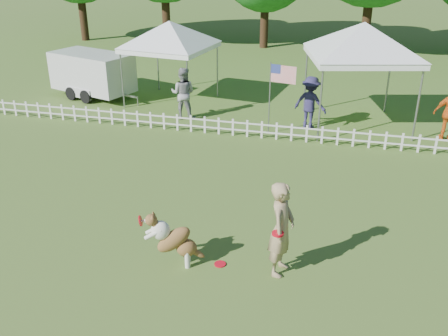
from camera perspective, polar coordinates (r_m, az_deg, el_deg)
name	(u,v)px	position (r m, az deg, el deg)	size (l,w,h in m)	color
ground	(213,254)	(10.81, -1.25, -9.77)	(120.00, 120.00, 0.00)	#416B22
picket_fence	(269,130)	(16.81, 5.18, 4.30)	(22.00, 0.08, 0.60)	silver
handler	(282,229)	(9.82, 6.60, -6.94)	(0.72, 0.47, 1.98)	tan
dog	(175,240)	(10.21, -5.67, -8.15)	(1.16, 0.39, 1.20)	brown
frisbee_on_turf	(220,264)	(10.48, -0.45, -10.92)	(0.24, 0.24, 0.02)	red
canopy_tent_left	(171,64)	(20.54, -6.08, 11.79)	(3.09, 3.09, 3.19)	white
canopy_tent_right	(359,77)	(18.24, 15.16, 10.03)	(3.43, 3.43, 3.55)	white
cargo_trailer	(93,75)	(22.06, -14.78, 10.28)	(4.29, 1.89, 1.89)	silver
flag_pole	(270,99)	(17.00, 5.23, 7.87)	(0.95, 0.10, 2.48)	gray
spectator_a	(183,93)	(18.66, -4.69, 8.51)	(0.93, 0.72, 1.91)	gray
spectator_b	(310,102)	(17.90, 9.84, 7.40)	(1.19, 0.68, 1.84)	#27234B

